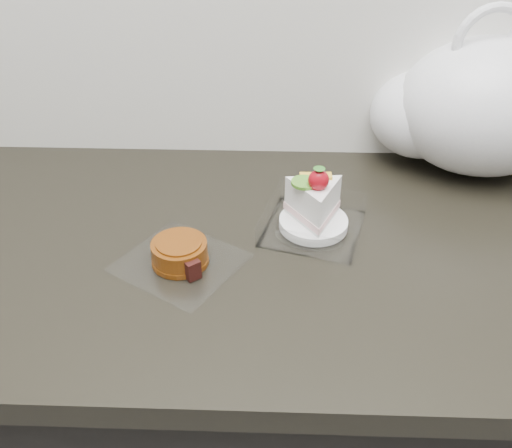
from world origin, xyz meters
TOP-DOWN VIEW (x-y plane):
  - counter at (0.00, 1.69)m, footprint 2.04×0.64m
  - cake_tray at (0.03, 1.73)m, footprint 0.19×0.19m
  - mooncake_wrap at (-0.17, 1.63)m, footprint 0.23×0.22m
  - plastic_bag at (0.33, 1.95)m, footprint 0.38×0.27m

SIDE VIEW (x-z plane):
  - counter at x=0.00m, z-range 0.00..0.90m
  - mooncake_wrap at x=-0.17m, z-range 0.90..0.94m
  - cake_tray at x=0.03m, z-range 0.87..0.99m
  - plastic_bag at x=0.33m, z-range 0.87..1.18m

